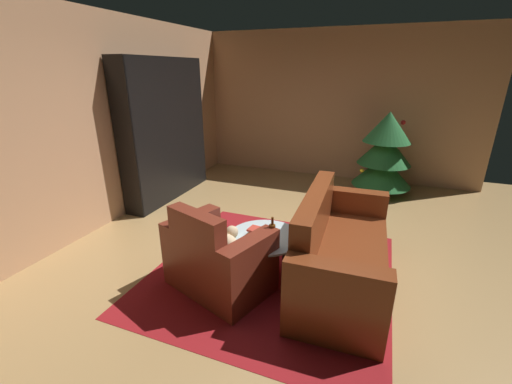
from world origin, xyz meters
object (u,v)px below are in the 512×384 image
at_px(bottle_on_table, 272,235).
at_px(book_stack_on_table, 260,233).
at_px(decorated_tree, 385,153).
at_px(armchair_red, 217,260).
at_px(couch_red, 339,253).
at_px(bookshelf_unit, 170,133).
at_px(coffee_table, 265,239).

bearing_deg(bottle_on_table, book_stack_on_table, 146.14).
bearing_deg(bottle_on_table, decorated_tree, 73.71).
bearing_deg(armchair_red, decorated_tree, 67.20).
xyz_separation_m(armchair_red, couch_red, (1.09, 0.54, 0.01)).
relative_size(book_stack_on_table, bottle_on_table, 0.78).
xyz_separation_m(bookshelf_unit, coffee_table, (2.31, -1.76, -0.64)).
bearing_deg(bookshelf_unit, bottle_on_table, -38.29).
bearing_deg(couch_red, book_stack_on_table, -163.64).
bearing_deg(coffee_table, book_stack_on_table, -128.46).
bearing_deg(book_stack_on_table, bottle_on_table, -33.86).
relative_size(bookshelf_unit, book_stack_on_table, 9.58).
height_order(armchair_red, bottle_on_table, armchair_red).
xyz_separation_m(couch_red, bottle_on_table, (-0.60, -0.34, 0.27)).
height_order(bookshelf_unit, couch_red, bookshelf_unit).
xyz_separation_m(bookshelf_unit, armchair_red, (1.94, -2.12, -0.76)).
bearing_deg(bottle_on_table, couch_red, 29.48).
bearing_deg(book_stack_on_table, coffee_table, 51.54).
xyz_separation_m(armchair_red, coffee_table, (0.37, 0.36, 0.12)).
bearing_deg(book_stack_on_table, bookshelf_unit, 141.40).
bearing_deg(coffee_table, couch_red, 13.52).
bearing_deg(armchair_red, bookshelf_unit, 132.47).
relative_size(bookshelf_unit, coffee_table, 2.97).
distance_m(bookshelf_unit, coffee_table, 2.97).
xyz_separation_m(bottle_on_table, decorated_tree, (0.94, 3.21, 0.14)).
xyz_separation_m(bookshelf_unit, bottle_on_table, (2.44, -1.92, -0.48)).
xyz_separation_m(book_stack_on_table, bottle_on_table, (0.17, -0.11, 0.07)).
bearing_deg(coffee_table, armchair_red, -135.37).
distance_m(couch_red, coffee_table, 0.76).
distance_m(coffee_table, book_stack_on_table, 0.11).
height_order(couch_red, book_stack_on_table, couch_red).
bearing_deg(decorated_tree, book_stack_on_table, -109.66).
bearing_deg(decorated_tree, bookshelf_unit, -159.11).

